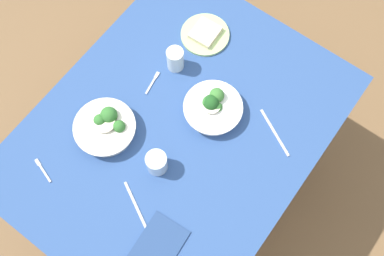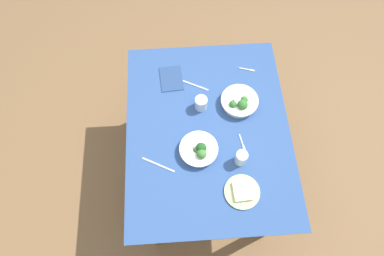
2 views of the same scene
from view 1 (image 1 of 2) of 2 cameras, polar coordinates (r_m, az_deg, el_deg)
The scene contains 12 objects.
ground_plane at distance 2.51m, azimuth -1.32°, elevation -6.36°, with size 6.00×6.00×0.00m, color brown.
dining_table at distance 1.89m, azimuth -1.74°, elevation -1.38°, with size 1.29×1.00×0.76m.
broccoli_bowl_far at distance 1.78m, azimuth -10.50°, elevation 0.18°, with size 0.24×0.24×0.10m.
broccoli_bowl_near at distance 1.78m, azimuth 2.57°, elevation 2.58°, with size 0.23×0.23×0.09m.
bread_side_plate at distance 1.96m, azimuth 1.62°, elevation 11.47°, with size 0.20×0.20×0.03m.
water_glass_center at distance 1.85m, azimuth -2.07°, elevation 8.45°, with size 0.07×0.07×0.10m, color silver.
water_glass_side at distance 1.69m, azimuth -4.35°, elevation -4.26°, with size 0.08×0.08×0.09m, color silver.
fork_by_far_bowl at distance 1.87m, azimuth -4.82°, elevation 5.67°, with size 0.11×0.03×0.00m.
fork_by_near_bowl at distance 1.81m, azimuth -17.88°, elevation -4.87°, with size 0.04×0.11×0.00m.
table_knife_left at distance 1.80m, azimuth 10.11°, elevation -0.54°, with size 0.21×0.01×0.00m, color #B7B7BC.
table_knife_right at distance 1.71m, azimuth -6.89°, elevation -9.48°, with size 0.20×0.01×0.00m, color #B7B7BC.
napkin_folded_upper at distance 1.67m, azimuth -4.13°, elevation -14.13°, with size 0.19×0.14×0.01m, color navy.
Camera 1 is at (-0.48, -0.43, 2.42)m, focal length 43.45 mm.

